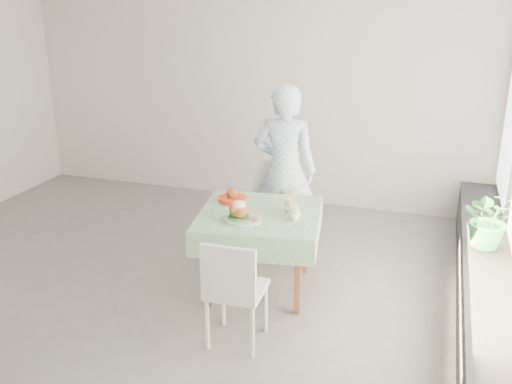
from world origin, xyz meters
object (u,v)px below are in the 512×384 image
(chair_far, at_px, (270,225))
(potted_plant, at_px, (491,218))
(chair_near, at_px, (236,310))
(diner, at_px, (285,170))
(cafe_table, at_px, (260,242))
(main_dish, at_px, (241,214))
(juice_cup_orange, at_px, (290,206))

(chair_far, xyz_separation_m, potted_plant, (2.06, -0.37, 0.48))
(chair_near, height_order, diner, diner)
(cafe_table, relative_size, main_dish, 3.49)
(juice_cup_orange, bearing_deg, chair_near, -99.25)
(cafe_table, distance_m, juice_cup_orange, 0.43)
(cafe_table, xyz_separation_m, chair_near, (0.09, -0.86, -0.19))
(chair_near, bearing_deg, main_dish, 106.34)
(chair_near, bearing_deg, diner, 93.57)
(cafe_table, xyz_separation_m, diner, (-0.01, 0.86, 0.42))
(chair_far, distance_m, diner, 0.61)
(chair_far, bearing_deg, main_dish, -86.89)
(cafe_table, distance_m, potted_plant, 1.98)
(juice_cup_orange, bearing_deg, diner, 108.83)
(diner, distance_m, juice_cup_orange, 0.82)
(cafe_table, distance_m, diner, 0.96)
(chair_near, xyz_separation_m, potted_plant, (1.82, 1.29, 0.49))
(chair_near, xyz_separation_m, main_dish, (-0.19, 0.64, 0.53))
(potted_plant, bearing_deg, diner, 167.47)
(main_dish, bearing_deg, diner, 85.74)
(cafe_table, relative_size, juice_cup_orange, 4.44)
(chair_far, bearing_deg, potted_plant, -10.09)
(diner, distance_m, potted_plant, 1.98)
(cafe_table, xyz_separation_m, potted_plant, (1.91, 0.43, 0.30))
(diner, relative_size, potted_plant, 3.32)
(potted_plant, bearing_deg, main_dish, -162.00)
(juice_cup_orange, relative_size, potted_plant, 0.51)
(main_dish, relative_size, juice_cup_orange, 1.27)
(chair_far, distance_m, potted_plant, 2.15)
(chair_near, height_order, main_dish, main_dish)
(chair_far, bearing_deg, chair_near, -81.66)
(potted_plant, bearing_deg, chair_far, 169.91)
(main_dish, bearing_deg, juice_cup_orange, 42.14)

